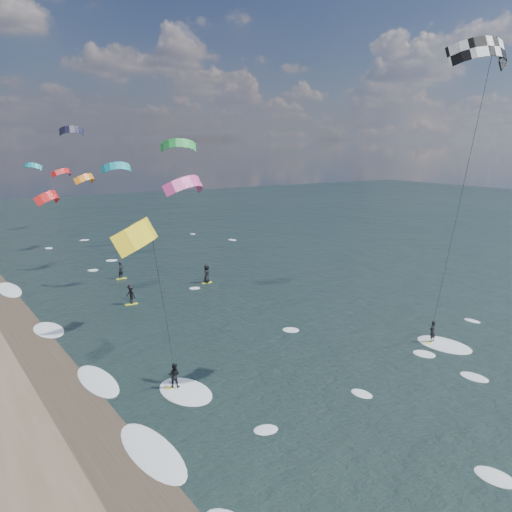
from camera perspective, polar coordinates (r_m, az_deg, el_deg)
ground at (r=28.69m, az=15.46°, el=-17.81°), size 260.00×260.00×0.00m
wet_sand_strip at (r=30.63m, az=-16.18°, el=-15.87°), size 3.00×240.00×0.00m
kitesurfer_near_a at (r=34.41m, az=21.41°, el=11.59°), size 7.49×8.36×19.38m
kitesurfer_near_b at (r=27.02m, az=-9.21°, el=-3.86°), size 6.58×8.99×11.52m
far_kitesurfers at (r=53.86m, az=-9.81°, el=-2.57°), size 10.08×10.32×1.83m
bg_kite_field at (r=68.03m, az=-15.99°, el=8.60°), size 14.02×63.18×7.30m
shoreline_surf at (r=35.07m, az=-16.52°, el=-12.26°), size 2.40×79.40×0.11m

